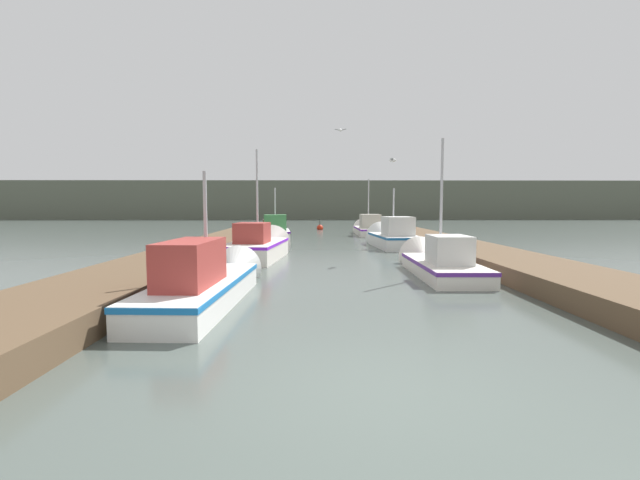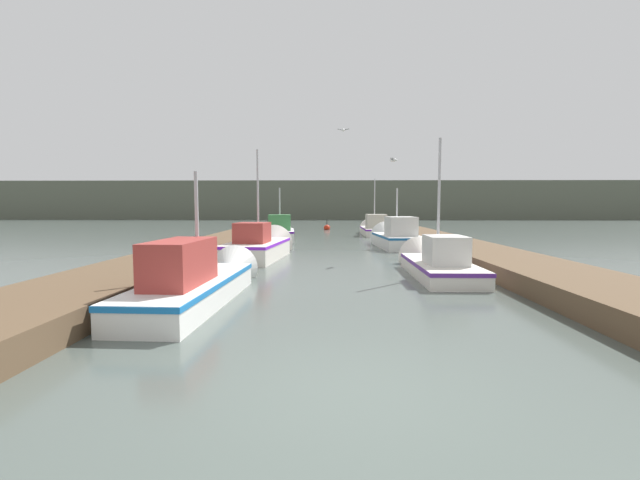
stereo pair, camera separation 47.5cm
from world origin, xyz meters
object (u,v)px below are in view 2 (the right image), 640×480
fishing_boat_5 (374,228)px  seagull_1 (343,130)px  fishing_boat_1 (435,262)px  fishing_boat_3 (395,237)px  seagull_lead (393,160)px  channel_buoy (327,228)px  fishing_boat_4 (280,232)px  mooring_piling_1 (394,227)px  mooring_piling_0 (270,227)px  fishing_boat_2 (261,246)px  fishing_boat_0 (201,280)px

fishing_boat_5 → seagull_1: 11.51m
fishing_boat_1 → fishing_boat_5: bearing=90.5°
fishing_boat_3 → seagull_lead: seagull_lead is taller
fishing_boat_5 → fishing_boat_3: bearing=-89.6°
fishing_boat_5 → channel_buoy: size_ratio=5.74×
fishing_boat_4 → mooring_piling_1: fishing_boat_4 is taller
fishing_boat_3 → mooring_piling_0: fishing_boat_3 is taller
fishing_boat_2 → mooring_piling_0: size_ratio=4.71×
fishing_boat_1 → channel_buoy: (-3.30, 23.30, -0.20)m
fishing_boat_4 → fishing_boat_5: (6.12, 5.13, -0.05)m
fishing_boat_2 → channel_buoy: fishing_boat_2 is taller
fishing_boat_0 → fishing_boat_5: (6.11, 21.03, 0.01)m
fishing_boat_2 → mooring_piling_0: 11.89m
fishing_boat_1 → seagull_1: size_ratio=9.31×
mooring_piling_1 → seagull_1: size_ratio=2.17×
mooring_piling_1 → channel_buoy: 8.28m
mooring_piling_0 → mooring_piling_1: size_ratio=0.94×
fishing_boat_5 → seagull_lead: bearing=-93.5°
fishing_boat_4 → channel_buoy: 11.34m
seagull_1 → mooring_piling_1: bearing=-105.0°
fishing_boat_4 → mooring_piling_0: fishing_boat_4 is taller
fishing_boat_3 → seagull_1: bearing=-163.7°
fishing_boat_3 → channel_buoy: size_ratio=5.01×
fishing_boat_2 → mooring_piling_1: size_ratio=4.43×
fishing_boat_0 → fishing_boat_4: (-0.01, 15.90, 0.05)m
fishing_boat_5 → seagull_lead: size_ratio=10.73×
fishing_boat_0 → fishing_boat_5: bearing=76.4°
fishing_boat_2 → seagull_1: 7.07m
fishing_boat_0 → seagull_lead: bearing=55.5°
fishing_boat_0 → fishing_boat_3: size_ratio=1.15×
fishing_boat_3 → mooring_piling_0: size_ratio=4.55×
seagull_lead → fishing_boat_5: bearing=17.0°
fishing_boat_2 → mooring_piling_1: bearing=65.7°
fishing_boat_0 → channel_buoy: size_ratio=5.73×
fishing_boat_2 → mooring_piling_0: fishing_boat_2 is taller
fishing_boat_3 → fishing_boat_4: bearing=144.1°
fishing_boat_3 → fishing_boat_5: (-0.09, 8.97, -0.04)m
fishing_boat_3 → fishing_boat_4: (-6.21, 3.83, 0.00)m
seagull_lead → seagull_1: size_ratio=0.99×
fishing_boat_2 → fishing_boat_3: 7.52m
fishing_boat_0 → fishing_boat_3: 13.56m
fishing_boat_5 → seagull_1: size_ratio=10.65×
fishing_boat_0 → fishing_boat_1: fishing_boat_1 is taller
fishing_boat_0 → fishing_boat_1: 7.04m
fishing_boat_5 → channel_buoy: (-3.35, 5.86, -0.28)m
mooring_piling_0 → channel_buoy: 8.38m
fishing_boat_1 → fishing_boat_4: size_ratio=1.16×
fishing_boat_0 → mooring_piling_1: 21.30m
channel_buoy → seagull_lead: seagull_lead is taller
fishing_boat_2 → seagull_1: seagull_1 is taller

